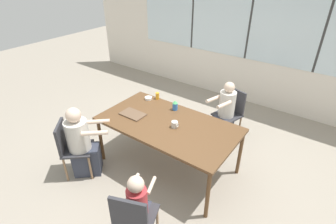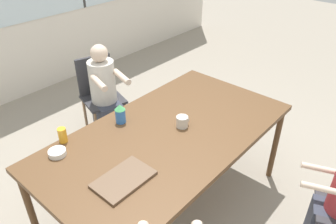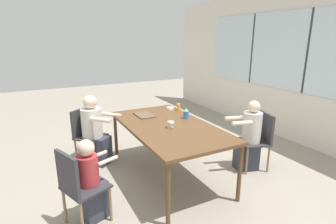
{
  "view_description": "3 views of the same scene",
  "coord_description": "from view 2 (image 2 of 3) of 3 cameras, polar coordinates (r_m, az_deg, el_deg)",
  "views": [
    {
      "loc": [
        1.8,
        -2.48,
        2.77
      ],
      "look_at": [
        0.0,
        0.0,
        0.96
      ],
      "focal_mm": 28.0,
      "sensor_mm": 36.0,
      "label": 1
    },
    {
      "loc": [
        -1.47,
        -1.29,
        2.2
      ],
      "look_at": [
        0.0,
        0.0,
        0.96
      ],
      "focal_mm": 35.0,
      "sensor_mm": 36.0,
      "label": 2
    },
    {
      "loc": [
        3.0,
        -1.55,
        1.92
      ],
      "look_at": [
        0.0,
        0.0,
        0.96
      ],
      "focal_mm": 28.0,
      "sensor_mm": 36.0,
      "label": 3
    }
  ],
  "objects": [
    {
      "name": "sippy_cup",
      "position": [
        2.51,
        -8.31,
        -0.23
      ],
      "size": [
        0.08,
        0.08,
        0.16
      ],
      "color": "blue",
      "rests_on": "dining_table"
    },
    {
      "name": "ground_plane",
      "position": [
        2.94,
        0.0,
        -15.97
      ],
      "size": [
        16.0,
        16.0,
        0.0
      ],
      "primitive_type": "plane",
      "color": "gray"
    },
    {
      "name": "person_woman_green_shirt",
      "position": [
        3.5,
        -10.85,
        2.45
      ],
      "size": [
        0.39,
        0.54,
        1.06
      ],
      "rotation": [
        0.0,
        0.0,
        -3.42
      ],
      "color": "#333847",
      "rests_on": "ground_plane"
    },
    {
      "name": "dining_table",
      "position": [
        2.44,
        0.0,
        -4.6
      ],
      "size": [
        1.95,
        1.05,
        0.78
      ],
      "color": "brown",
      "rests_on": "ground_plane"
    },
    {
      "name": "bowl_white_shallow",
      "position": [
        2.32,
        -18.72,
        -6.73
      ],
      "size": [
        0.12,
        0.12,
        0.04
      ],
      "color": "white",
      "rests_on": "dining_table"
    },
    {
      "name": "coffee_mug",
      "position": [
        2.46,
        2.51,
        -1.66
      ],
      "size": [
        0.1,
        0.09,
        0.09
      ],
      "color": "beige",
      "rests_on": "dining_table"
    },
    {
      "name": "chair_for_woman_green_shirt",
      "position": [
        3.62,
        -11.92,
        3.92
      ],
      "size": [
        0.5,
        0.5,
        0.86
      ],
      "rotation": [
        0.0,
        0.0,
        -3.42
      ],
      "color": "#333338",
      "rests_on": "ground_plane"
    },
    {
      "name": "juice_glass",
      "position": [
        2.41,
        -17.9,
        -3.86
      ],
      "size": [
        0.06,
        0.06,
        0.11
      ],
      "color": "gold",
      "rests_on": "dining_table"
    },
    {
      "name": "food_tray_dark",
      "position": [
        2.04,
        -7.74,
        -11.53
      ],
      "size": [
        0.36,
        0.23,
        0.02
      ],
      "color": "brown",
      "rests_on": "dining_table"
    }
  ]
}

